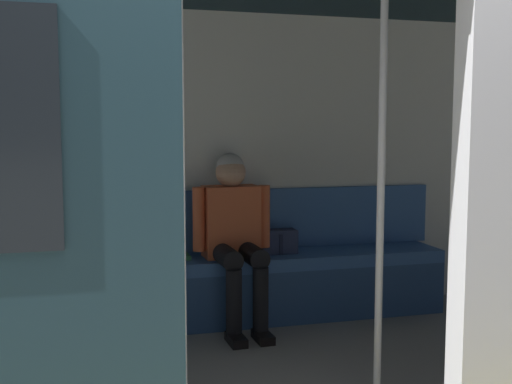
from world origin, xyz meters
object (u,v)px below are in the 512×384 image
at_px(bench_seat, 216,274).
at_px(person_seated, 234,228).
at_px(book, 178,256).
at_px(grab_pole_far, 381,188).
at_px(train_car, 234,99).
at_px(grab_pole_door, 181,197).
at_px(handbag, 278,241).

bearing_deg(bench_seat, person_seated, 156.30).
height_order(book, grab_pole_far, grab_pole_far).
relative_size(train_car, grab_pole_door, 2.92).
bearing_deg(grab_pole_door, grab_pole_far, -173.08).
distance_m(train_car, bench_seat, 1.49).
height_order(train_car, person_seated, train_car).
bearing_deg(book, handbag, 176.71).
relative_size(bench_seat, person_seated, 2.81).
xyz_separation_m(bench_seat, grab_pole_door, (0.48, 1.65, 0.73)).
bearing_deg(bench_seat, grab_pole_door, 73.87).
distance_m(bench_seat, person_seated, 0.35).
relative_size(person_seated, handbag, 4.63).
xyz_separation_m(train_car, grab_pole_door, (0.39, 0.72, -0.43)).
bearing_deg(bench_seat, handbag, -171.83).
distance_m(train_car, book, 1.46).
bearing_deg(book, train_car, 97.95).
xyz_separation_m(grab_pole_door, grab_pole_far, (-0.95, -0.12, 0.00)).
relative_size(book, grab_pole_door, 0.10).
height_order(handbag, grab_pole_far, grab_pole_far).
relative_size(train_car, book, 29.09).
relative_size(train_car, person_seated, 5.31).
xyz_separation_m(bench_seat, book, (0.25, -0.09, 0.13)).
bearing_deg(book, person_seated, 157.70).
distance_m(train_car, grab_pole_far, 0.93).
height_order(handbag, book, handbag).
bearing_deg(book, grab_pole_door, 81.02).
height_order(train_car, book, train_car).
height_order(bench_seat, book, book).
distance_m(person_seated, handbag, 0.40).
distance_m(book, grab_pole_far, 1.88).
bearing_deg(grab_pole_door, handbag, -118.91).
height_order(train_car, bench_seat, train_car).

